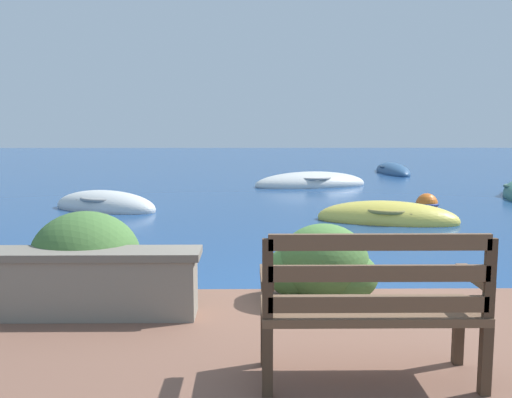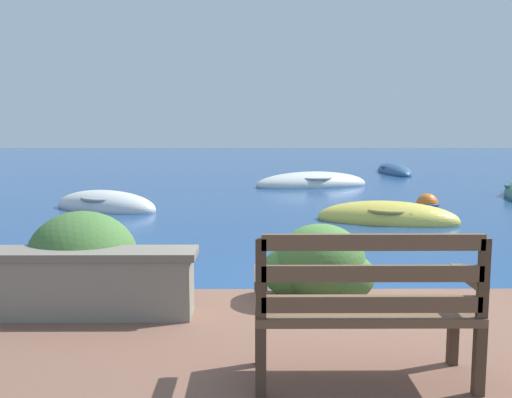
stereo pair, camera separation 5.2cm
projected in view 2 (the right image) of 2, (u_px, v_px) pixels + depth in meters
ground_plane at (331, 312)px, 5.34m from camera, size 80.00×80.00×0.00m
park_bench at (366, 304)px, 3.31m from camera, size 1.30×0.48×0.93m
stone_wall at (83, 282)px, 4.53m from camera, size 1.81×0.39×0.54m
hedge_clump_far_left at (81, 263)px, 4.88m from camera, size 1.17×0.84×0.79m
hedge_clump_left at (319, 267)px, 4.98m from camera, size 0.98×0.71×0.67m
rowboat_nearest at (387, 219)px, 10.32m from camera, size 2.70×1.63×0.67m
rowboat_mid at (106, 207)px, 11.85m from camera, size 2.61×1.91×0.70m
rowboat_outer at (312, 184)px, 16.44m from camera, size 3.57×2.15×0.73m
rowboat_distant at (394, 172)px, 20.98m from camera, size 0.95×3.40×0.65m
mooring_buoy at (427, 204)px, 12.07m from camera, size 0.51×0.51×0.46m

